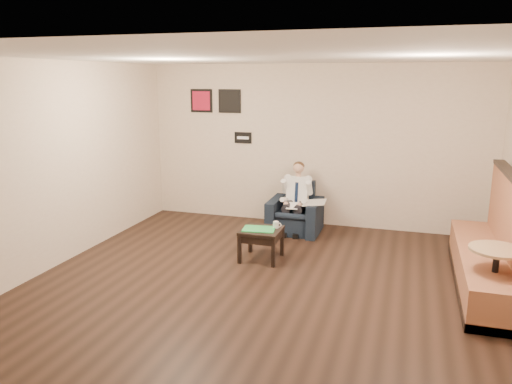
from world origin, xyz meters
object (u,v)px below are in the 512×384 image
(smartphone, at_px, (268,226))
(green_folder, at_px, (259,229))
(side_table, at_px, (261,244))
(banquette, at_px, (487,233))
(coffee_mug, at_px, (276,225))
(cafe_table, at_px, (494,280))
(armchair, at_px, (295,208))
(seated_man, at_px, (294,201))

(smartphone, bearing_deg, green_folder, -103.96)
(side_table, distance_m, banquette, 2.97)
(banquette, bearing_deg, green_folder, 179.15)
(green_folder, height_order, coffee_mug, coffee_mug)
(smartphone, xyz_separation_m, cafe_table, (2.89, -0.96, -0.09))
(smartphone, distance_m, banquette, 2.90)
(green_folder, distance_m, coffee_mug, 0.26)
(armchair, relative_size, cafe_table, 1.14)
(banquette, bearing_deg, side_table, 178.74)
(seated_man, bearing_deg, green_folder, -98.42)
(coffee_mug, relative_size, banquette, 0.04)
(armchair, distance_m, seated_man, 0.19)
(seated_man, distance_m, coffee_mug, 1.21)
(green_folder, bearing_deg, armchair, 82.52)
(side_table, height_order, coffee_mug, coffee_mug)
(side_table, distance_m, cafe_table, 3.05)
(green_folder, height_order, banquette, banquette)
(green_folder, relative_size, cafe_table, 0.61)
(coffee_mug, relative_size, smartphone, 0.68)
(seated_man, xyz_separation_m, side_table, (-0.16, -1.33, -0.34))
(seated_man, bearing_deg, smartphone, -95.80)
(side_table, height_order, cafe_table, cafe_table)
(smartphone, relative_size, banquette, 0.05)
(green_folder, xyz_separation_m, coffee_mug, (0.21, 0.14, 0.04))
(banquette, bearing_deg, seated_man, 153.20)
(armchair, bearing_deg, green_folder, -97.81)
(armchair, height_order, coffee_mug, armchair)
(seated_man, distance_m, banquette, 3.10)
(armchair, relative_size, banquette, 0.31)
(smartphone, bearing_deg, side_table, -97.35)
(side_table, relative_size, banquette, 0.20)
(cafe_table, bearing_deg, side_table, 164.81)
(coffee_mug, height_order, cafe_table, cafe_table)
(armchair, relative_size, seated_man, 0.75)
(green_folder, bearing_deg, side_table, 33.84)
(armchair, xyz_separation_m, green_folder, (-0.19, -1.46, 0.05))
(side_table, bearing_deg, seated_man, 83.06)
(green_folder, bearing_deg, coffee_mug, 33.84)
(green_folder, relative_size, coffee_mug, 4.74)
(seated_man, distance_m, side_table, 1.39)
(coffee_mug, relative_size, cafe_table, 0.13)
(green_folder, xyz_separation_m, cafe_table, (2.97, -0.78, -0.09))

